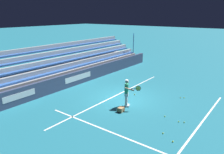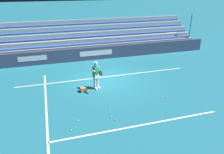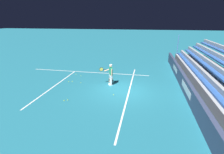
{
  "view_description": "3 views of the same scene",
  "coord_description": "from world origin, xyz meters",
  "views": [
    {
      "loc": [
        11.64,
        8.0,
        5.59
      ],
      "look_at": [
        0.46,
        -0.46,
        1.49
      ],
      "focal_mm": 35.0,
      "sensor_mm": 36.0,
      "label": 1
    },
    {
      "loc": [
        3.67,
        13.15,
        5.99
      ],
      "look_at": [
        0.12,
        1.43,
        0.79
      ],
      "focal_mm": 35.0,
      "sensor_mm": 36.0,
      "label": 2
    },
    {
      "loc": [
        -12.05,
        -1.57,
        5.12
      ],
      "look_at": [
        0.01,
        0.8,
        1.03
      ],
      "focal_mm": 28.0,
      "sensor_mm": 36.0,
      "label": 3
    }
  ],
  "objects": [
    {
      "name": "tennis_ball_by_box",
      "position": [
        3.1,
        4.99,
        0.03
      ],
      "size": [
        0.07,
        0.07,
        0.07
      ],
      "primitive_type": "sphere",
      "color": "#CCE533",
      "rests_on": "ground"
    },
    {
      "name": "tennis_player",
      "position": [
        1.04,
        1.13,
        0.89
      ],
      "size": [
        0.56,
        1.07,
        1.71
      ],
      "color": "silver",
      "rests_on": "ground"
    },
    {
      "name": "court_baseline_white",
      "position": [
        0.0,
        -0.5,
        0.0
      ],
      "size": [
        12.0,
        0.1,
        0.01
      ],
      "primitive_type": "cube",
      "color": "white",
      "rests_on": "ground"
    },
    {
      "name": "tennis_ball_stray_back",
      "position": [
        0.98,
        4.76,
        0.03
      ],
      "size": [
        0.07,
        0.07,
        0.07
      ],
      "primitive_type": "sphere",
      "color": "#CCE533",
      "rests_on": "ground"
    },
    {
      "name": "back_wall_sponsor_board",
      "position": [
        0.01,
        -4.52,
        0.55
      ],
      "size": [
        21.5,
        0.25,
        1.1
      ],
      "color": "#384260",
      "rests_on": "ground"
    },
    {
      "name": "tennis_ball_toward_net",
      "position": [
        2.71,
        4.33,
        0.03
      ],
      "size": [
        0.07,
        0.07,
        0.07
      ],
      "primitive_type": "sphere",
      "color": "#CCE533",
      "rests_on": "ground"
    },
    {
      "name": "ball_box_cardboard",
      "position": [
        1.88,
        1.29,
        0.13
      ],
      "size": [
        0.43,
        0.34,
        0.26
      ],
      "primitive_type": "cube",
      "rotation": [
        0.0,
        0.0,
        0.1
      ],
      "color": "#A87F51",
      "rests_on": "ground"
    },
    {
      "name": "tennis_ball_midcourt",
      "position": [
        1.1,
        4.5,
        0.03
      ],
      "size": [
        0.07,
        0.07,
        0.07
      ],
      "primitive_type": "sphere",
      "color": "#CCE533",
      "rests_on": "ground"
    },
    {
      "name": "tennis_ball_near_player",
      "position": [
        0.97,
        3.65,
        0.03
      ],
      "size": [
        0.07,
        0.07,
        0.07
      ],
      "primitive_type": "sphere",
      "color": "#CCE533",
      "rests_on": "ground"
    },
    {
      "name": "tennis_ball_on_baseline",
      "position": [
        -2.47,
        3.53,
        0.03
      ],
      "size": [
        0.07,
        0.07,
        0.07
      ],
      "primitive_type": "sphere",
      "color": "#CCE533",
      "rests_on": "ground"
    },
    {
      "name": "tennis_ball_far_right",
      "position": [
        -2.33,
        3.33,
        0.03
      ],
      "size": [
        0.07,
        0.07,
        0.07
      ],
      "primitive_type": "sphere",
      "color": "#CCE533",
      "rests_on": "ground"
    },
    {
      "name": "bleacher_stand",
      "position": [
        0.0,
        -6.75,
        0.76
      ],
      "size": [
        20.42,
        3.2,
        3.4
      ],
      "color": "#9EA3A8",
      "rests_on": "ground"
    },
    {
      "name": "tennis_ball_far_left",
      "position": [
        -0.92,
        0.51,
        0.03
      ],
      "size": [
        0.07,
        0.07,
        0.07
      ],
      "primitive_type": "sphere",
      "color": "#CCE533",
      "rests_on": "ground"
    },
    {
      "name": "court_sideline_white",
      "position": [
        4.11,
        4.0,
        0.0
      ],
      "size": [
        0.1,
        12.0,
        0.01
      ],
      "primitive_type": "cube",
      "color": "white",
      "rests_on": "ground"
    },
    {
      "name": "ground_plane",
      "position": [
        0.0,
        0.0,
        0.0
      ],
      "size": [
        160.0,
        160.0,
        0.0
      ],
      "primitive_type": "plane",
      "color": "#1E6B7F"
    },
    {
      "name": "court_service_line_white",
      "position": [
        0.0,
        5.5,
        0.0
      ],
      "size": [
        8.22,
        0.1,
        0.01
      ],
      "primitive_type": "cube",
      "color": "white",
      "rests_on": "ground"
    }
  ]
}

